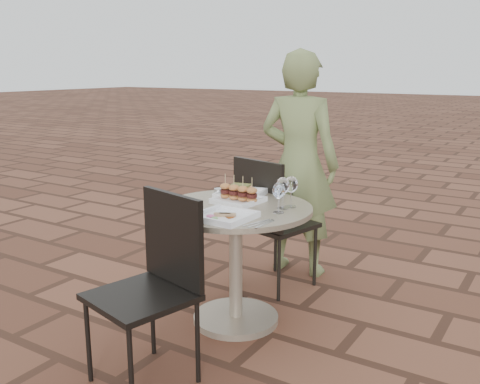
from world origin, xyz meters
The scene contains 13 objects.
ground centered at (0.00, 0.00, 0.00)m, with size 60.00×60.00×0.00m, color brown.
cafe_table centered at (-0.26, 0.04, 0.48)m, with size 0.90×0.90×0.73m.
chair_far centered at (-0.34, 0.58, 0.55)m, with size 0.53×0.53×0.93m.
chair_near centered at (-0.28, -0.66, 0.55)m, with size 0.53×0.53×0.93m.
diner centered at (-0.33, 1.01, 0.83)m, with size 0.60×0.40×1.65m, color olive.
plate_salmon centered at (-0.38, 0.27, 0.75)m, with size 0.33×0.33×0.08m.
plate_sliders centered at (-0.30, 0.13, 0.77)m, with size 0.27×0.27×0.16m.
plate_tuna centered at (-0.17, -0.22, 0.75)m, with size 0.29×0.29×0.03m.
wine_glass_right centered at (0.02, 0.05, 0.85)m, with size 0.07×0.07×0.17m.
wine_glass_mid centered at (-0.01, 0.14, 0.86)m, with size 0.08×0.08×0.19m.
wine_glass_far centered at (0.02, 0.20, 0.86)m, with size 0.08×0.08×0.18m.
steel_ramekin centered at (-0.50, 0.21, 0.75)m, with size 0.06×0.06×0.05m, color silver.
cutlery_set centered at (0.04, -0.20, 0.73)m, with size 0.09×0.20×0.00m, color silver, non-canonical shape.
Camera 1 is at (1.37, -2.51, 1.52)m, focal length 40.00 mm.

